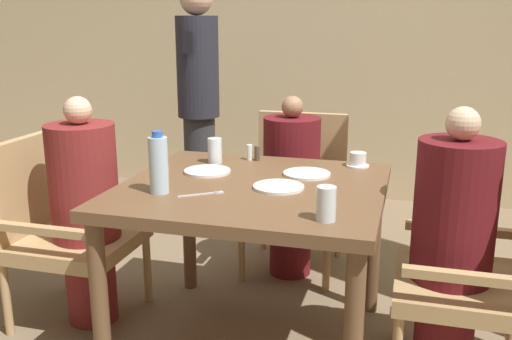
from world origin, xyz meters
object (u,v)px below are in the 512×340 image
object	(u,v)px
diner_in_left_chair	(86,210)
glass_tall_near	(215,151)
water_bottle	(159,164)
chair_left_side	(60,224)
diner_in_right_chair	(452,244)
glass_tall_mid	(326,204)
teacup_with_saucer	(358,160)
plate_main_left	(307,174)
plate_dessert_center	(279,187)
chair_far_side	(296,187)
plate_main_right	(207,171)
diner_in_far_chair	(291,185)
standing_host	(199,100)
chair_right_side	(488,270)

from	to	relation	value
diner_in_left_chair	glass_tall_near	world-z (taller)	diner_in_left_chair
diner_in_left_chair	water_bottle	size ratio (longest dim) A/B	4.34
diner_in_left_chair	chair_left_side	bearing A→B (deg)	180.00
diner_in_right_chair	glass_tall_mid	size ratio (longest dim) A/B	9.14
teacup_with_saucer	glass_tall_near	size ratio (longest dim) A/B	0.89
chair_left_side	plate_main_left	size ratio (longest dim) A/B	4.20
teacup_with_saucer	water_bottle	distance (m)	0.99
plate_main_left	plate_dessert_center	bearing A→B (deg)	-107.53
chair_far_side	plate_dessert_center	bearing A→B (deg)	-82.91
chair_left_side	water_bottle	distance (m)	0.79
plate_dessert_center	teacup_with_saucer	size ratio (longest dim) A/B	1.95
chair_far_side	plate_main_left	size ratio (longest dim) A/B	4.20
diner_in_right_chair	plate_dessert_center	xyz separation A→B (m)	(-0.71, -0.03, 0.19)
plate_main_right	water_bottle	distance (m)	0.38
diner_in_far_chair	plate_dessert_center	size ratio (longest dim) A/B	4.85
diner_in_far_chair	plate_dessert_center	world-z (taller)	diner_in_far_chair
water_bottle	glass_tall_mid	bearing A→B (deg)	-11.82
plate_main_left	water_bottle	distance (m)	0.69
diner_in_left_chair	plate_main_right	xyz separation A→B (m)	(0.57, 0.13, 0.20)
standing_host	water_bottle	world-z (taller)	standing_host
chair_far_side	plate_dessert_center	world-z (taller)	chair_far_side
plate_main_left	glass_tall_mid	distance (m)	0.61
standing_host	diner_in_left_chair	bearing A→B (deg)	-91.27
teacup_with_saucer	diner_in_left_chair	bearing A→B (deg)	-160.60
chair_far_side	diner_in_far_chair	xyz separation A→B (m)	(-0.00, -0.15, 0.05)
glass_tall_near	plate_dessert_center	bearing A→B (deg)	-40.19
glass_tall_near	teacup_with_saucer	bearing A→B (deg)	9.92
chair_right_side	plate_main_left	bearing A→B (deg)	164.89
diner_in_left_chair	teacup_with_saucer	distance (m)	1.32
diner_in_right_chair	teacup_with_saucer	world-z (taller)	diner_in_right_chair
plate_main_left	plate_main_right	distance (m)	0.46
standing_host	chair_far_side	bearing A→B (deg)	-31.04
chair_right_side	diner_in_far_chair	bearing A→B (deg)	140.77
teacup_with_saucer	glass_tall_mid	xyz separation A→B (m)	(-0.03, -0.80, 0.03)
diner_in_far_chair	glass_tall_near	size ratio (longest dim) A/B	8.44
diner_in_right_chair	glass_tall_mid	distance (m)	0.64
teacup_with_saucer	diner_in_far_chair	bearing A→B (deg)	137.96
plate_dessert_center	plate_main_right	bearing A→B (deg)	156.98
diner_in_far_chair	chair_right_side	world-z (taller)	diner_in_far_chair
diner_in_left_chair	plate_main_left	size ratio (longest dim) A/B	5.17
plate_dessert_center	glass_tall_near	world-z (taller)	glass_tall_near
teacup_with_saucer	chair_far_side	bearing A→B (deg)	128.32
plate_main_left	plate_main_right	bearing A→B (deg)	-170.27
plate_dessert_center	chair_left_side	bearing A→B (deg)	178.56
plate_main_left	glass_tall_mid	size ratio (longest dim) A/B	1.74
chair_right_side	water_bottle	xyz separation A→B (m)	(-1.31, -0.22, 0.40)
chair_far_side	diner_in_right_chair	distance (m)	1.26
diner_in_left_chair	glass_tall_mid	size ratio (longest dim) A/B	8.99
chair_left_side	diner_in_far_chair	bearing A→B (deg)	39.23
diner_in_right_chair	standing_host	world-z (taller)	standing_host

